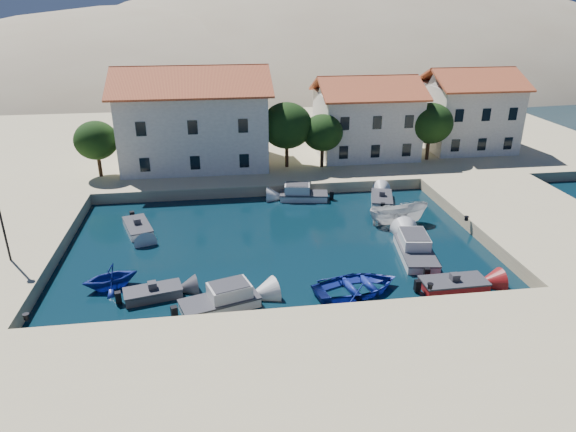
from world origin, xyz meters
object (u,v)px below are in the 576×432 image
at_px(cabin_cruiser_south, 220,301).
at_px(building_left, 194,115).
at_px(building_right, 468,108).
at_px(boat_east, 397,224).
at_px(rowboat_south, 356,292).
at_px(building_mid, 366,115).
at_px(cabin_cruiser_east, 416,251).

bearing_deg(cabin_cruiser_south, building_left, 76.72).
xyz_separation_m(building_right, boat_east, (-13.88, -17.71, -5.47)).
bearing_deg(rowboat_south, building_right, -48.01).
relative_size(building_right, cabin_cruiser_south, 1.93).
distance_m(building_left, rowboat_south, 27.97).
xyz_separation_m(building_left, boat_east, (16.12, -15.71, -5.94)).
xyz_separation_m(cabin_cruiser_south, rowboat_south, (8.33, 0.60, -0.48)).
xyz_separation_m(building_left, rowboat_south, (10.13, -25.38, -5.94)).
bearing_deg(building_right, building_left, -176.19).
xyz_separation_m(building_mid, cabin_cruiser_south, (-16.20, -26.98, -4.75)).
relative_size(rowboat_south, cabin_cruiser_east, 0.97).
bearing_deg(building_left, cabin_cruiser_east, -54.20).
bearing_deg(building_right, building_mid, -175.24).
bearing_deg(building_mid, rowboat_south, -106.61).
relative_size(cabin_cruiser_south, rowboat_south, 0.90).
relative_size(building_right, boat_east, 1.98).
bearing_deg(building_right, cabin_cruiser_south, -135.23).
height_order(building_mid, cabin_cruiser_east, building_mid).
bearing_deg(cabin_cruiser_east, building_left, 44.22).
distance_m(building_right, rowboat_south, 34.27).
distance_m(building_mid, cabin_cruiser_south, 31.82).
bearing_deg(cabin_cruiser_east, boat_east, 1.46).
relative_size(building_left, building_mid, 1.40).
bearing_deg(building_right, rowboat_south, -125.97).
bearing_deg(cabin_cruiser_south, building_right, 27.53).
distance_m(cabin_cruiser_east, boat_east, 5.73).
height_order(building_mid, cabin_cruiser_south, building_mid).
height_order(rowboat_south, cabin_cruiser_east, cabin_cruiser_east).
relative_size(building_left, cabin_cruiser_south, 3.00).
bearing_deg(boat_east, cabin_cruiser_south, 123.70).
bearing_deg(rowboat_south, building_mid, -28.65).
bearing_deg(building_left, building_mid, 3.18).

